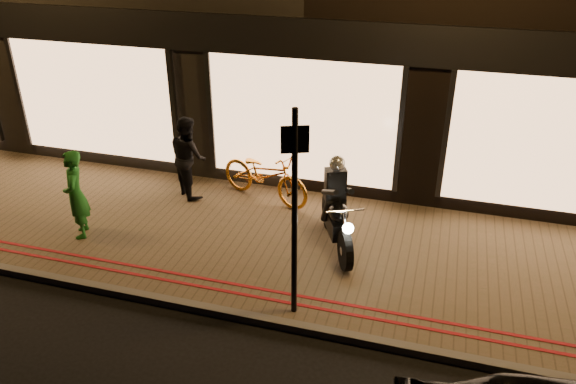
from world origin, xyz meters
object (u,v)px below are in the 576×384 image
at_px(sign_post, 295,207).
at_px(bicycle_gold, 265,175).
at_px(person_green, 76,194).
at_px(motorcycle, 337,213).

height_order(sign_post, bicycle_gold, sign_post).
bearing_deg(person_green, sign_post, 47.24).
bearing_deg(bicycle_gold, sign_post, -135.21).
distance_m(bicycle_gold, person_green, 3.42).
height_order(motorcycle, bicycle_gold, motorcycle).
xyz_separation_m(bicycle_gold, person_green, (-2.64, -2.16, 0.26)).
distance_m(motorcycle, sign_post, 2.16).
height_order(motorcycle, person_green, motorcycle).
bearing_deg(bicycle_gold, person_green, 148.90).
distance_m(motorcycle, person_green, 4.40).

